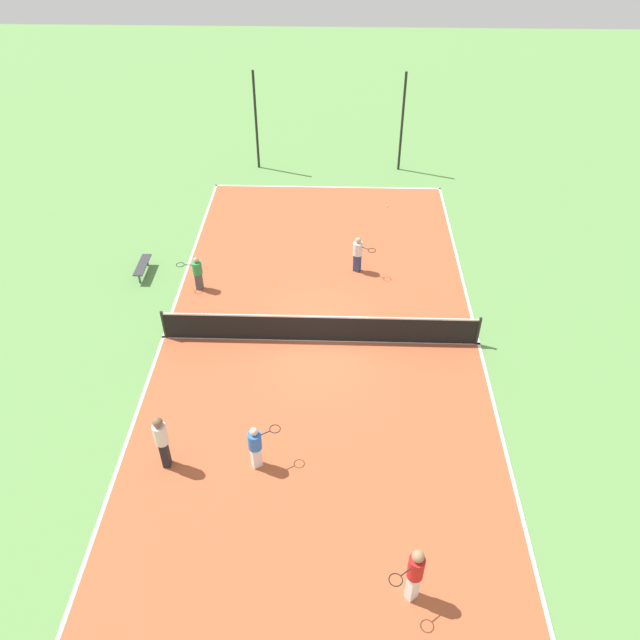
# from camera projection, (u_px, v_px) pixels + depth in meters

# --- Properties ---
(ground_plane) EXTENTS (80.00, 80.00, 0.00)m
(ground_plane) POSITION_uv_depth(u_px,v_px,m) (320.00, 341.00, 20.95)
(ground_plane) COLOR #60934C
(court_surface) EXTENTS (10.72, 22.34, 0.02)m
(court_surface) POSITION_uv_depth(u_px,v_px,m) (320.00, 341.00, 20.95)
(court_surface) COLOR #B75633
(court_surface) RESTS_ON ground_plane
(tennis_net) EXTENTS (10.52, 0.10, 1.09)m
(tennis_net) POSITION_uv_depth(u_px,v_px,m) (320.00, 328.00, 20.59)
(tennis_net) COLOR black
(tennis_net) RESTS_ON court_surface
(bench) EXTENTS (0.36, 1.47, 0.45)m
(bench) POSITION_uv_depth(u_px,v_px,m) (142.00, 266.00, 23.75)
(bench) COLOR #333338
(bench) RESTS_ON ground_plane
(player_coach_red) EXTENTS (0.94, 0.84, 1.82)m
(player_coach_red) POSITION_uv_depth(u_px,v_px,m) (415.00, 572.00, 13.41)
(player_coach_red) COLOR white
(player_coach_red) RESTS_ON court_surface
(player_far_white) EXTENTS (0.39, 0.39, 1.83)m
(player_far_white) POSITION_uv_depth(u_px,v_px,m) (161.00, 439.00, 16.28)
(player_far_white) COLOR black
(player_far_white) RESTS_ON court_surface
(player_far_green) EXTENTS (0.93, 0.36, 1.37)m
(player_far_green) POSITION_uv_depth(u_px,v_px,m) (197.00, 271.00, 22.75)
(player_far_green) COLOR #4C4C51
(player_far_green) RESTS_ON court_surface
(player_near_blue) EXTENTS (0.97, 0.77, 1.48)m
(player_near_blue) POSITION_uv_depth(u_px,v_px,m) (256.00, 445.00, 16.40)
(player_near_blue) COLOR white
(player_near_blue) RESTS_ON court_surface
(player_near_white) EXTENTS (0.97, 0.76, 1.48)m
(player_near_white) POSITION_uv_depth(u_px,v_px,m) (358.00, 252.00, 23.61)
(player_near_white) COLOR navy
(player_near_white) RESTS_ON court_surface
(tennis_ball_right_alley) EXTENTS (0.07, 0.07, 0.07)m
(tennis_ball_right_alley) POSITION_uv_depth(u_px,v_px,m) (387.00, 206.00, 28.05)
(tennis_ball_right_alley) COLOR #CCE033
(tennis_ball_right_alley) RESTS_ON court_surface
(fence_post_back_left) EXTENTS (0.12, 0.12, 4.74)m
(fence_post_back_left) POSITION_uv_depth(u_px,v_px,m) (256.00, 121.00, 29.78)
(fence_post_back_left) COLOR black
(fence_post_back_left) RESTS_ON ground_plane
(fence_post_back_right) EXTENTS (0.12, 0.12, 4.74)m
(fence_post_back_right) POSITION_uv_depth(u_px,v_px,m) (402.00, 123.00, 29.61)
(fence_post_back_right) COLOR black
(fence_post_back_right) RESTS_ON ground_plane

